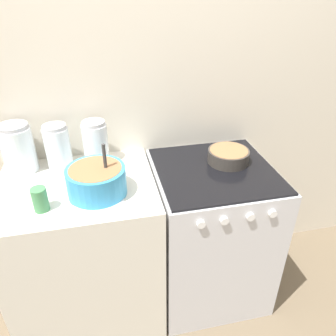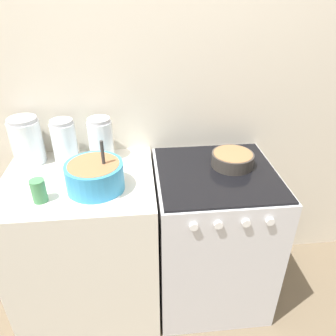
{
  "view_description": "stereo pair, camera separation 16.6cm",
  "coord_description": "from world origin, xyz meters",
  "px_view_note": "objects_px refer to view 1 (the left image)",
  "views": [
    {
      "loc": [
        -0.23,
        -1.09,
        1.79
      ],
      "look_at": [
        0.08,
        0.3,
        0.95
      ],
      "focal_mm": 35.0,
      "sensor_mm": 36.0,
      "label": 1
    },
    {
      "loc": [
        -0.07,
        -1.12,
        1.79
      ],
      "look_at": [
        0.08,
        0.3,
        0.95
      ],
      "focal_mm": 35.0,
      "sensor_mm": 36.0,
      "label": 2
    }
  ],
  "objects_px": {
    "storage_jar_left": "(19,151)",
    "storage_jar_right": "(96,145)",
    "tin_can": "(40,199)",
    "stove": "(210,233)",
    "baking_pan": "(228,156)",
    "mixing_bowl": "(96,179)",
    "storage_jar_middle": "(58,149)"
  },
  "relations": [
    {
      "from": "storage_jar_left",
      "to": "storage_jar_right",
      "type": "height_order",
      "value": "storage_jar_left"
    },
    {
      "from": "storage_jar_left",
      "to": "storage_jar_right",
      "type": "xyz_separation_m",
      "value": [
        0.39,
        0.0,
        -0.01
      ]
    },
    {
      "from": "storage_jar_middle",
      "to": "storage_jar_right",
      "type": "height_order",
      "value": "storage_jar_right"
    },
    {
      "from": "storage_jar_left",
      "to": "tin_can",
      "type": "distance_m",
      "value": 0.41
    },
    {
      "from": "mixing_bowl",
      "to": "tin_can",
      "type": "xyz_separation_m",
      "value": [
        -0.25,
        -0.07,
        -0.02
      ]
    },
    {
      "from": "mixing_bowl",
      "to": "storage_jar_left",
      "type": "bearing_deg",
      "value": 140.95
    },
    {
      "from": "storage_jar_right",
      "to": "mixing_bowl",
      "type": "bearing_deg",
      "value": -91.74
    },
    {
      "from": "baking_pan",
      "to": "storage_jar_left",
      "type": "xyz_separation_m",
      "value": [
        -1.1,
        0.16,
        0.07
      ]
    },
    {
      "from": "storage_jar_right",
      "to": "tin_can",
      "type": "relative_size",
      "value": 2.16
    },
    {
      "from": "mixing_bowl",
      "to": "storage_jar_right",
      "type": "height_order",
      "value": "mixing_bowl"
    },
    {
      "from": "stove",
      "to": "storage_jar_right",
      "type": "relative_size",
      "value": 3.73
    },
    {
      "from": "stove",
      "to": "storage_jar_left",
      "type": "xyz_separation_m",
      "value": [
        -1.0,
        0.22,
        0.56
      ]
    },
    {
      "from": "storage_jar_left",
      "to": "stove",
      "type": "bearing_deg",
      "value": -12.12
    },
    {
      "from": "tin_can",
      "to": "storage_jar_middle",
      "type": "bearing_deg",
      "value": 81.17
    },
    {
      "from": "storage_jar_left",
      "to": "baking_pan",
      "type": "bearing_deg",
      "value": -8.13
    },
    {
      "from": "baking_pan",
      "to": "storage_jar_left",
      "type": "relative_size",
      "value": 0.87
    },
    {
      "from": "baking_pan",
      "to": "tin_can",
      "type": "distance_m",
      "value": 0.99
    },
    {
      "from": "storage_jar_right",
      "to": "baking_pan",
      "type": "bearing_deg",
      "value": -12.53
    },
    {
      "from": "storage_jar_left",
      "to": "tin_can",
      "type": "relative_size",
      "value": 2.32
    },
    {
      "from": "storage_jar_right",
      "to": "tin_can",
      "type": "xyz_separation_m",
      "value": [
        -0.26,
        -0.38,
        -0.05
      ]
    },
    {
      "from": "mixing_bowl",
      "to": "storage_jar_left",
      "type": "xyz_separation_m",
      "value": [
        -0.38,
        0.31,
        0.03
      ]
    },
    {
      "from": "storage_jar_middle",
      "to": "storage_jar_right",
      "type": "xyz_separation_m",
      "value": [
        0.2,
        0.0,
        0.0
      ]
    },
    {
      "from": "storage_jar_middle",
      "to": "mixing_bowl",
      "type": "bearing_deg",
      "value": -58.99
    },
    {
      "from": "storage_jar_left",
      "to": "tin_can",
      "type": "height_order",
      "value": "storage_jar_left"
    },
    {
      "from": "tin_can",
      "to": "storage_jar_left",
      "type": "bearing_deg",
      "value": 109.6
    },
    {
      "from": "baking_pan",
      "to": "tin_can",
      "type": "height_order",
      "value": "tin_can"
    },
    {
      "from": "baking_pan",
      "to": "storage_jar_middle",
      "type": "relative_size",
      "value": 0.95
    },
    {
      "from": "stove",
      "to": "storage_jar_right",
      "type": "height_order",
      "value": "storage_jar_right"
    },
    {
      "from": "baking_pan",
      "to": "storage_jar_right",
      "type": "bearing_deg",
      "value": 167.47
    },
    {
      "from": "stove",
      "to": "baking_pan",
      "type": "xyz_separation_m",
      "value": [
        0.09,
        0.06,
        0.49
      ]
    },
    {
      "from": "storage_jar_left",
      "to": "storage_jar_middle",
      "type": "xyz_separation_m",
      "value": [
        0.2,
        0.0,
        -0.01
      ]
    },
    {
      "from": "mixing_bowl",
      "to": "storage_jar_right",
      "type": "distance_m",
      "value": 0.31
    }
  ]
}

